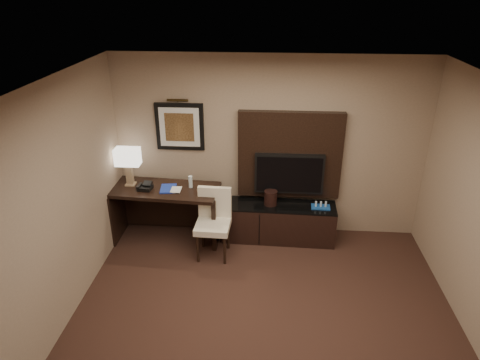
# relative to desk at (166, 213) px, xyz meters

# --- Properties ---
(floor) EXTENTS (4.50, 5.00, 0.01)m
(floor) POSITION_rel_desk_xyz_m (1.50, -2.10, -0.42)
(floor) COLOR #301B15
(floor) RESTS_ON ground
(ceiling) EXTENTS (4.50, 5.00, 0.01)m
(ceiling) POSITION_rel_desk_xyz_m (1.50, -2.10, 2.28)
(ceiling) COLOR silver
(ceiling) RESTS_ON wall_back
(wall_back) EXTENTS (4.50, 0.01, 2.70)m
(wall_back) POSITION_rel_desk_xyz_m (1.50, 0.40, 0.93)
(wall_back) COLOR gray
(wall_back) RESTS_ON floor
(wall_left) EXTENTS (0.01, 5.00, 2.70)m
(wall_left) POSITION_rel_desk_xyz_m (-0.75, -2.10, 0.93)
(wall_left) COLOR gray
(wall_left) RESTS_ON floor
(desk) EXTENTS (1.60, 0.77, 0.84)m
(desk) POSITION_rel_desk_xyz_m (0.00, 0.00, 0.00)
(desk) COLOR black
(desk) RESTS_ON floor
(credenza) EXTENTS (1.68, 0.51, 0.57)m
(credenza) POSITION_rel_desk_xyz_m (1.67, 0.10, -0.13)
(credenza) COLOR black
(credenza) RESTS_ON floor
(tv_wall_panel) EXTENTS (1.50, 0.12, 1.30)m
(tv_wall_panel) POSITION_rel_desk_xyz_m (1.80, 0.34, 0.85)
(tv_wall_panel) COLOR black
(tv_wall_panel) RESTS_ON wall_back
(tv) EXTENTS (1.00, 0.08, 0.60)m
(tv) POSITION_rel_desk_xyz_m (1.80, 0.24, 0.60)
(tv) COLOR black
(tv) RESTS_ON tv_wall_panel
(artwork) EXTENTS (0.70, 0.04, 0.70)m
(artwork) POSITION_rel_desk_xyz_m (0.20, 0.38, 1.23)
(artwork) COLOR black
(artwork) RESTS_ON wall_back
(picture_light) EXTENTS (0.04, 0.04, 0.30)m
(picture_light) POSITION_rel_desk_xyz_m (0.20, 0.34, 1.63)
(picture_light) COLOR #3F3014
(picture_light) RESTS_ON wall_back
(desk_chair) EXTENTS (0.49, 0.56, 0.98)m
(desk_chair) POSITION_rel_desk_xyz_m (0.75, -0.40, 0.07)
(desk_chair) COLOR #F1E5C9
(desk_chair) RESTS_ON floor
(table_lamp) EXTENTS (0.37, 0.25, 0.57)m
(table_lamp) POSITION_rel_desk_xyz_m (-0.52, 0.08, 0.70)
(table_lamp) COLOR tan
(table_lamp) RESTS_ON desk
(desk_phone) EXTENTS (0.21, 0.19, 0.10)m
(desk_phone) POSITION_rel_desk_xyz_m (-0.26, -0.06, 0.47)
(desk_phone) COLOR black
(desk_phone) RESTS_ON desk
(blue_folder) EXTENTS (0.26, 0.32, 0.02)m
(blue_folder) POSITION_rel_desk_xyz_m (0.07, -0.02, 0.43)
(blue_folder) COLOR #18309F
(blue_folder) RESTS_ON desk
(book) EXTENTS (0.15, 0.02, 0.20)m
(book) POSITION_rel_desk_xyz_m (0.11, -0.06, 0.52)
(book) COLOR #B0AC8A
(book) RESTS_ON desk
(water_bottle) EXTENTS (0.07, 0.07, 0.18)m
(water_bottle) POSITION_rel_desk_xyz_m (0.38, 0.06, 0.51)
(water_bottle) COLOR silver
(water_bottle) RESTS_ON desk
(ice_bucket) EXTENTS (0.25, 0.25, 0.22)m
(ice_bucket) POSITION_rel_desk_xyz_m (1.54, 0.12, 0.26)
(ice_bucket) COLOR black
(ice_bucket) RESTS_ON credenza
(minibar_tray) EXTENTS (0.28, 0.17, 0.10)m
(minibar_tray) POSITION_rel_desk_xyz_m (2.27, 0.07, 0.20)
(minibar_tray) COLOR #184C9D
(minibar_tray) RESTS_ON credenza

